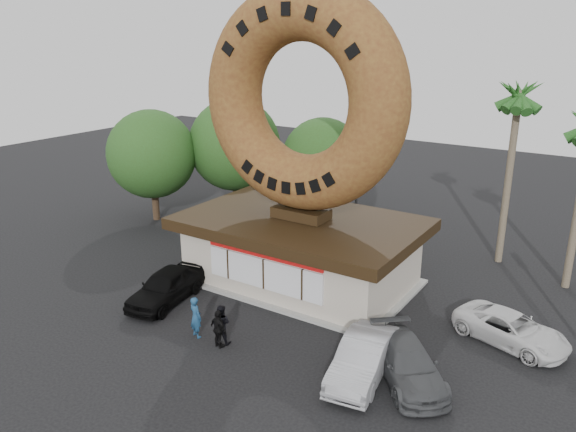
{
  "coord_description": "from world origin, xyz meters",
  "views": [
    {
      "loc": [
        13.3,
        -15.43,
        11.72
      ],
      "look_at": [
        0.57,
        4.0,
        4.05
      ],
      "focal_mm": 35.0,
      "sensor_mm": 36.0,
      "label": 1
    }
  ],
  "objects_px": {
    "car_grey": "(408,363)",
    "street_lamp": "(360,153)",
    "person_center": "(221,324)",
    "giant_donut": "(302,100)",
    "person_left": "(196,317)",
    "car_black": "(166,286)",
    "donut_shop": "(301,248)",
    "person_right": "(219,329)",
    "car_white": "(511,329)",
    "car_silver": "(363,358)"
  },
  "relations": [
    {
      "from": "street_lamp",
      "to": "car_white",
      "type": "relative_size",
      "value": 1.8
    },
    {
      "from": "person_center",
      "to": "car_black",
      "type": "bearing_deg",
      "value": -36.53
    },
    {
      "from": "street_lamp",
      "to": "car_black",
      "type": "relative_size",
      "value": 1.81
    },
    {
      "from": "person_right",
      "to": "car_white",
      "type": "height_order",
      "value": "person_right"
    },
    {
      "from": "street_lamp",
      "to": "person_left",
      "type": "xyz_separation_m",
      "value": [
        1.11,
        -16.72,
        -3.62
      ]
    },
    {
      "from": "person_center",
      "to": "car_grey",
      "type": "height_order",
      "value": "person_center"
    },
    {
      "from": "person_right",
      "to": "car_silver",
      "type": "bearing_deg",
      "value": -152.86
    },
    {
      "from": "giant_donut",
      "to": "car_black",
      "type": "distance_m",
      "value": 10.38
    },
    {
      "from": "person_center",
      "to": "car_grey",
      "type": "distance_m",
      "value": 7.26
    },
    {
      "from": "giant_donut",
      "to": "car_grey",
      "type": "xyz_separation_m",
      "value": [
        7.47,
        -4.86,
        -8.18
      ]
    },
    {
      "from": "person_center",
      "to": "car_black",
      "type": "height_order",
      "value": "person_center"
    },
    {
      "from": "person_left",
      "to": "car_black",
      "type": "height_order",
      "value": "person_left"
    },
    {
      "from": "person_right",
      "to": "car_black",
      "type": "height_order",
      "value": "person_right"
    },
    {
      "from": "street_lamp",
      "to": "person_center",
      "type": "relative_size",
      "value": 4.93
    },
    {
      "from": "street_lamp",
      "to": "person_right",
      "type": "bearing_deg",
      "value": -81.9
    },
    {
      "from": "car_silver",
      "to": "car_grey",
      "type": "distance_m",
      "value": 1.57
    },
    {
      "from": "person_center",
      "to": "car_grey",
      "type": "bearing_deg",
      "value": 174.47
    },
    {
      "from": "person_left",
      "to": "car_grey",
      "type": "xyz_separation_m",
      "value": [
        8.21,
        1.86,
        -0.21
      ]
    },
    {
      "from": "car_silver",
      "to": "car_grey",
      "type": "bearing_deg",
      "value": 17.19
    },
    {
      "from": "car_white",
      "to": "donut_shop",
      "type": "bearing_deg",
      "value": 105.26
    },
    {
      "from": "person_center",
      "to": "street_lamp",
      "type": "bearing_deg",
      "value": -101.2
    },
    {
      "from": "car_black",
      "to": "car_silver",
      "type": "distance_m",
      "value": 10.03
    },
    {
      "from": "donut_shop",
      "to": "car_white",
      "type": "height_order",
      "value": "donut_shop"
    },
    {
      "from": "street_lamp",
      "to": "car_grey",
      "type": "distance_m",
      "value": 17.96
    },
    {
      "from": "street_lamp",
      "to": "car_grey",
      "type": "relative_size",
      "value": 1.77
    },
    {
      "from": "giant_donut",
      "to": "street_lamp",
      "type": "height_order",
      "value": "giant_donut"
    },
    {
      "from": "person_left",
      "to": "giant_donut",
      "type": "bearing_deg",
      "value": -81.07
    },
    {
      "from": "car_black",
      "to": "person_center",
      "type": "bearing_deg",
      "value": -26.89
    },
    {
      "from": "giant_donut",
      "to": "person_center",
      "type": "height_order",
      "value": "giant_donut"
    },
    {
      "from": "donut_shop",
      "to": "car_silver",
      "type": "relative_size",
      "value": 2.53
    },
    {
      "from": "person_right",
      "to": "car_silver",
      "type": "xyz_separation_m",
      "value": [
        5.52,
        1.3,
        -0.06
      ]
    },
    {
      "from": "person_right",
      "to": "giant_donut",
      "type": "bearing_deg",
      "value": -71.59
    },
    {
      "from": "person_right",
      "to": "car_grey",
      "type": "bearing_deg",
      "value": -150.08
    },
    {
      "from": "street_lamp",
      "to": "giant_donut",
      "type": "bearing_deg",
      "value": -79.49
    },
    {
      "from": "donut_shop",
      "to": "giant_donut",
      "type": "xyz_separation_m",
      "value": [
        0.0,
        0.02,
        7.07
      ]
    },
    {
      "from": "donut_shop",
      "to": "street_lamp",
      "type": "distance_m",
      "value": 10.54
    },
    {
      "from": "car_black",
      "to": "car_grey",
      "type": "bearing_deg",
      "value": -7.8
    },
    {
      "from": "car_white",
      "to": "street_lamp",
      "type": "bearing_deg",
      "value": 65.93
    },
    {
      "from": "person_center",
      "to": "person_right",
      "type": "height_order",
      "value": "person_center"
    },
    {
      "from": "donut_shop",
      "to": "person_left",
      "type": "relative_size",
      "value": 6.47
    },
    {
      "from": "giant_donut",
      "to": "car_white",
      "type": "bearing_deg",
      "value": -1.95
    },
    {
      "from": "person_left",
      "to": "car_silver",
      "type": "height_order",
      "value": "person_left"
    },
    {
      "from": "car_white",
      "to": "person_center",
      "type": "bearing_deg",
      "value": 140.16
    },
    {
      "from": "person_center",
      "to": "car_black",
      "type": "relative_size",
      "value": 0.37
    },
    {
      "from": "street_lamp",
      "to": "car_white",
      "type": "xyz_separation_m",
      "value": [
        11.81,
        -10.34,
        -3.87
      ]
    },
    {
      "from": "car_grey",
      "to": "car_black",
      "type": "bearing_deg",
      "value": 140.69
    },
    {
      "from": "street_lamp",
      "to": "person_center",
      "type": "distance_m",
      "value": 17.1
    },
    {
      "from": "car_grey",
      "to": "street_lamp",
      "type": "bearing_deg",
      "value": 81.24
    },
    {
      "from": "person_left",
      "to": "car_white",
      "type": "height_order",
      "value": "person_left"
    },
    {
      "from": "person_center",
      "to": "person_left",
      "type": "bearing_deg",
      "value": -10.74
    }
  ]
}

